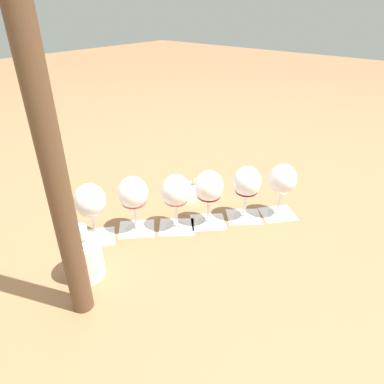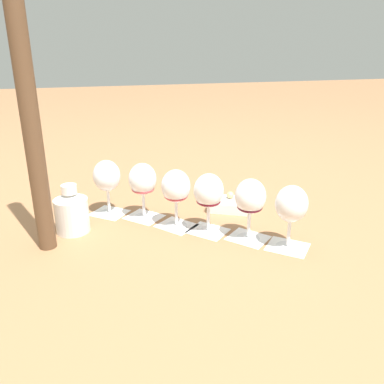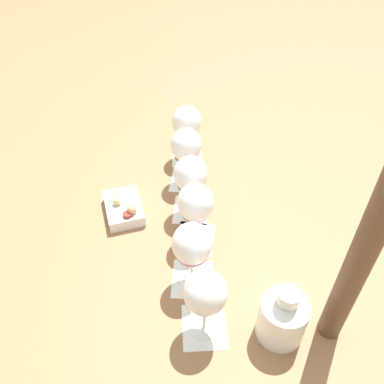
{
  "view_description": "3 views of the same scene",
  "coord_description": "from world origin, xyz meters",
  "px_view_note": "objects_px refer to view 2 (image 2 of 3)",
  "views": [
    {
      "loc": [
        0.58,
        -0.7,
        0.63
      ],
      "look_at": [
        -0.0,
        -0.0,
        0.12
      ],
      "focal_mm": 32.0,
      "sensor_mm": 36.0,
      "label": 1
    },
    {
      "loc": [
        1.1,
        -0.27,
        0.55
      ],
      "look_at": [
        -0.0,
        -0.0,
        0.12
      ],
      "focal_mm": 38.0,
      "sensor_mm": 36.0,
      "label": 2
    },
    {
      "loc": [
        -0.49,
        -0.55,
        0.81
      ],
      "look_at": [
        -0.0,
        -0.0,
        0.12
      ],
      "focal_mm": 38.0,
      "sensor_mm": 36.0,
      "label": 3
    }
  ],
  "objects_px": {
    "snack_dish": "(228,204)",
    "ceramic_vase": "(72,212)",
    "wine_glass_4": "(250,199)",
    "umbrella_pole": "(28,102)",
    "wine_glass_1": "(143,181)",
    "wine_glass_0": "(107,178)",
    "wine_glass_3": "(209,193)",
    "wine_glass_5": "(291,207)",
    "wine_glass_2": "(176,189)"
  },
  "relations": [
    {
      "from": "wine_glass_0",
      "to": "wine_glass_5",
      "type": "relative_size",
      "value": 1.0
    },
    {
      "from": "wine_glass_1",
      "to": "wine_glass_5",
      "type": "xyz_separation_m",
      "value": [
        0.3,
        0.36,
        -0.0
      ]
    },
    {
      "from": "wine_glass_0",
      "to": "wine_glass_1",
      "type": "distance_m",
      "value": 0.12
    },
    {
      "from": "wine_glass_1",
      "to": "ceramic_vase",
      "type": "xyz_separation_m",
      "value": [
        0.05,
        -0.22,
        -0.06
      ]
    },
    {
      "from": "wine_glass_2",
      "to": "ceramic_vase",
      "type": "relative_size",
      "value": 1.21
    },
    {
      "from": "wine_glass_4",
      "to": "umbrella_pole",
      "type": "height_order",
      "value": "umbrella_pole"
    },
    {
      "from": "wine_glass_4",
      "to": "snack_dish",
      "type": "bearing_deg",
      "value": 177.15
    },
    {
      "from": "wine_glass_0",
      "to": "wine_glass_1",
      "type": "relative_size",
      "value": 1.0
    },
    {
      "from": "wine_glass_2",
      "to": "ceramic_vase",
      "type": "distance_m",
      "value": 0.32
    },
    {
      "from": "snack_dish",
      "to": "umbrella_pole",
      "type": "bearing_deg",
      "value": -77.25
    },
    {
      "from": "wine_glass_2",
      "to": "wine_glass_4",
      "type": "bearing_deg",
      "value": 54.59
    },
    {
      "from": "snack_dish",
      "to": "wine_glass_2",
      "type": "bearing_deg",
      "value": -66.72
    },
    {
      "from": "wine_glass_5",
      "to": "wine_glass_1",
      "type": "bearing_deg",
      "value": -129.62
    },
    {
      "from": "wine_glass_2",
      "to": "wine_glass_5",
      "type": "height_order",
      "value": "same"
    },
    {
      "from": "wine_glass_2",
      "to": "snack_dish",
      "type": "xyz_separation_m",
      "value": [
        -0.08,
        0.2,
        -0.1
      ]
    },
    {
      "from": "wine_glass_3",
      "to": "snack_dish",
      "type": "relative_size",
      "value": 1.11
    },
    {
      "from": "wine_glass_1",
      "to": "snack_dish",
      "type": "xyz_separation_m",
      "value": [
        0.0,
        0.29,
        -0.1
      ]
    },
    {
      "from": "wine_glass_1",
      "to": "ceramic_vase",
      "type": "distance_m",
      "value": 0.24
    },
    {
      "from": "ceramic_vase",
      "to": "wine_glass_0",
      "type": "bearing_deg",
      "value": 134.35
    },
    {
      "from": "wine_glass_4",
      "to": "wine_glass_5",
      "type": "height_order",
      "value": "same"
    },
    {
      "from": "wine_glass_4",
      "to": "umbrella_pole",
      "type": "xyz_separation_m",
      "value": [
        -0.09,
        -0.56,
        0.28
      ]
    },
    {
      "from": "wine_glass_1",
      "to": "ceramic_vase",
      "type": "relative_size",
      "value": 1.21
    },
    {
      "from": "ceramic_vase",
      "to": "umbrella_pole",
      "type": "xyz_separation_m",
      "value": [
        0.08,
        -0.07,
        0.34
      ]
    },
    {
      "from": "wine_glass_2",
      "to": "wine_glass_1",
      "type": "bearing_deg",
      "value": -135.26
    },
    {
      "from": "wine_glass_0",
      "to": "umbrella_pole",
      "type": "distance_m",
      "value": 0.39
    },
    {
      "from": "wine_glass_0",
      "to": "wine_glass_1",
      "type": "bearing_deg",
      "value": 60.49
    },
    {
      "from": "wine_glass_2",
      "to": "wine_glass_0",
      "type": "bearing_deg",
      "value": -127.43
    },
    {
      "from": "snack_dish",
      "to": "ceramic_vase",
      "type": "bearing_deg",
      "value": -84.92
    },
    {
      "from": "wine_glass_3",
      "to": "wine_glass_5",
      "type": "relative_size",
      "value": 1.0
    },
    {
      "from": "snack_dish",
      "to": "wine_glass_1",
      "type": "bearing_deg",
      "value": -90.92
    },
    {
      "from": "wine_glass_4",
      "to": "ceramic_vase",
      "type": "bearing_deg",
      "value": -109.13
    },
    {
      "from": "umbrella_pole",
      "to": "wine_glass_3",
      "type": "bearing_deg",
      "value": 88.17
    },
    {
      "from": "wine_glass_1",
      "to": "umbrella_pole",
      "type": "height_order",
      "value": "umbrella_pole"
    },
    {
      "from": "wine_glass_2",
      "to": "snack_dish",
      "type": "distance_m",
      "value": 0.24
    },
    {
      "from": "wine_glass_2",
      "to": "umbrella_pole",
      "type": "distance_m",
      "value": 0.47
    },
    {
      "from": "wine_glass_4",
      "to": "ceramic_vase",
      "type": "height_order",
      "value": "wine_glass_4"
    },
    {
      "from": "wine_glass_4",
      "to": "snack_dish",
      "type": "relative_size",
      "value": 1.11
    },
    {
      "from": "wine_glass_0",
      "to": "wine_glass_3",
      "type": "bearing_deg",
      "value": 53.27
    },
    {
      "from": "ceramic_vase",
      "to": "snack_dish",
      "type": "distance_m",
      "value": 0.51
    },
    {
      "from": "wine_glass_1",
      "to": "wine_glass_3",
      "type": "xyz_separation_m",
      "value": [
        0.15,
        0.17,
        -0.0
      ]
    },
    {
      "from": "wine_glass_0",
      "to": "ceramic_vase",
      "type": "relative_size",
      "value": 1.21
    },
    {
      "from": "wine_glass_0",
      "to": "wine_glass_1",
      "type": "height_order",
      "value": "same"
    },
    {
      "from": "wine_glass_5",
      "to": "snack_dish",
      "type": "relative_size",
      "value": 1.11
    },
    {
      "from": "wine_glass_3",
      "to": "umbrella_pole",
      "type": "height_order",
      "value": "umbrella_pole"
    },
    {
      "from": "wine_glass_3",
      "to": "wine_glass_4",
      "type": "bearing_deg",
      "value": 54.3
    },
    {
      "from": "umbrella_pole",
      "to": "ceramic_vase",
      "type": "bearing_deg",
      "value": 141.73
    },
    {
      "from": "wine_glass_2",
      "to": "wine_glass_5",
      "type": "distance_m",
      "value": 0.35
    },
    {
      "from": "wine_glass_5",
      "to": "umbrella_pole",
      "type": "relative_size",
      "value": 0.22
    },
    {
      "from": "wine_glass_0",
      "to": "umbrella_pole",
      "type": "bearing_deg",
      "value": -42.66
    },
    {
      "from": "wine_glass_0",
      "to": "wine_glass_4",
      "type": "xyz_separation_m",
      "value": [
        0.28,
        0.38,
        0.0
      ]
    }
  ]
}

